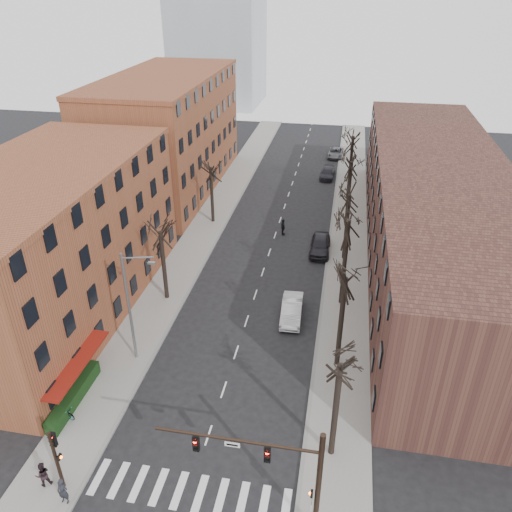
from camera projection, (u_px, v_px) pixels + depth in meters
The scene contains 27 objects.
ground at pixel (190, 492), 27.73m from camera, with size 160.00×160.00×0.00m, color black.
sidewalk_left at pixel (212, 218), 58.93m from camera, with size 4.00×90.00×0.15m, color gray.
sidewalk_right at pixel (349, 229), 56.40m from camera, with size 4.00×90.00×0.15m, color gray.
building_left_near at pixel (49, 247), 40.16m from camera, with size 12.00×26.00×12.00m, color brown.
building_left_far at pixel (168, 135), 64.50m from camera, with size 12.00×28.00×14.00m, color brown.
building_right at pixel (436, 212), 48.43m from camera, with size 12.00×50.00×10.00m, color #502F25.
awning_left at pixel (84, 392), 34.36m from camera, with size 1.20×7.00×0.15m, color maroon.
hedge at pixel (74, 396), 33.20m from camera, with size 0.80×6.00×1.00m, color #183412.
tree_right_a at pixel (331, 454), 29.96m from camera, with size 5.20×5.20×10.00m, color black, non-canonical shape.
tree_right_b at pixel (337, 365), 36.81m from camera, with size 5.20×5.20×10.80m, color black, non-canonical shape.
tree_right_c at pixel (340, 303), 43.66m from camera, with size 5.20×5.20×11.60m, color black, non-canonical shape.
tree_right_d at pixel (343, 259), 50.51m from camera, with size 5.20×5.20×10.00m, color black, non-canonical shape.
tree_right_e at pixel (346, 225), 57.36m from camera, with size 5.20×5.20×10.80m, color black, non-canonical shape.
tree_right_f at pixel (347, 198), 64.21m from camera, with size 5.20×5.20×11.60m, color black, non-canonical shape.
tree_left_a at pixel (167, 298), 44.35m from camera, with size 5.20×5.20×9.50m, color black, non-canonical shape.
tree_left_b at pixel (213, 222), 58.05m from camera, with size 5.20×5.20×9.50m, color black, non-canonical shape.
signal_mast_arm at pixel (287, 471), 23.85m from camera, with size 8.14×0.30×7.20m.
signal_pole_left at pixel (56, 455), 26.74m from camera, with size 0.47×0.44×4.40m.
streetlight at pixel (131, 303), 34.94m from camera, with size 2.45×0.22×9.03m.
silver_sedan at pixel (292, 310), 41.50m from camera, with size 1.66×4.76×1.57m, color silver.
parked_car_near at pixel (320, 245), 51.35m from camera, with size 2.01×5.01×1.71m, color black.
parked_car_mid at pixel (327, 173), 70.43m from camera, with size 1.86×4.57×1.33m, color black.
parked_car_far at pixel (335, 153), 78.51m from camera, with size 2.22×4.81×1.34m, color #5D5E65.
pedestrian_a at pixel (63, 491), 26.64m from camera, with size 0.63×0.41×1.72m, color black.
pedestrian_b at pixel (43, 474), 27.60m from camera, with size 0.81×0.63×1.66m, color black.
pedestrian_crossing at pixel (283, 227), 54.76m from camera, with size 1.11×0.46×1.89m, color black.
bicycle at pixel (65, 412), 32.06m from camera, with size 0.56×1.62×0.85m, color gray.
Camera 1 is at (6.85, -16.72, 25.08)m, focal length 35.00 mm.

